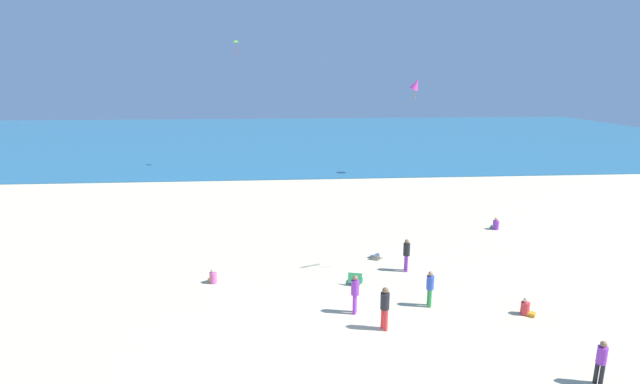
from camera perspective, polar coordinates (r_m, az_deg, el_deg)
ground_plane at (r=24.27m, az=-0.62°, el=-7.18°), size 120.00×120.00×0.00m
ocean_water at (r=70.30m, az=-3.21°, el=6.75°), size 120.00×60.00×0.05m
beach_chair_mid_beach at (r=20.60m, az=4.31°, el=-10.49°), size 0.75×0.78×0.56m
beach_chair_far_left at (r=23.44m, az=7.22°, el=-7.33°), size 0.83×0.83×0.62m
person_0 at (r=21.20m, az=-12.85°, el=-10.06°), size 0.49×0.59×0.66m
person_1 at (r=29.40m, az=20.51°, el=-3.73°), size 0.35×0.58×0.73m
person_2 at (r=21.96m, az=10.45°, el=-7.26°), size 0.31×0.31×1.54m
person_3 at (r=19.74m, az=23.70°, el=-12.80°), size 0.59×0.55×0.67m
person_4 at (r=18.97m, az=13.20°, el=-11.06°), size 0.30×0.30×1.45m
person_5 at (r=18.02m, az=4.27°, el=-11.93°), size 0.38×0.38×1.53m
person_6 at (r=16.44m, az=30.93°, el=-17.04°), size 0.37×0.37×1.40m
person_7 at (r=17.05m, az=7.86°, el=-13.46°), size 0.43×0.43×1.60m
kite_magenta at (r=42.46m, az=11.54°, el=12.67°), size 1.26×1.08×1.89m
kite_lime at (r=45.93m, az=-10.16°, el=17.53°), size 0.69×0.76×1.44m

